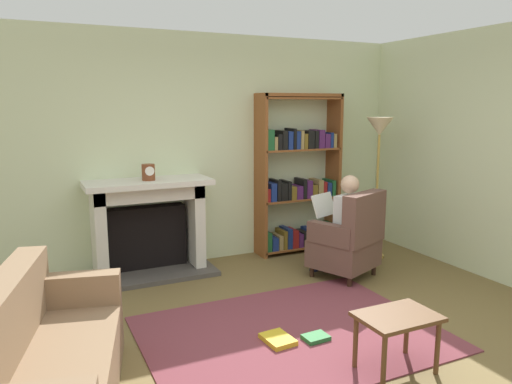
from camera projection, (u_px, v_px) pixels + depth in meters
ground at (310, 350)px, 3.80m from camera, size 14.00×14.00×0.00m
back_wall at (200, 150)px, 5.83m from camera, size 5.60×0.10×2.70m
side_wall_right at (448, 150)px, 5.79m from camera, size 0.10×5.20×2.70m
area_rug at (291, 333)px, 4.06m from camera, size 2.40×1.80×0.01m
fireplace at (148, 224)px, 5.44m from camera, size 1.39×0.64×1.08m
mantel_clock at (148, 172)px, 5.25m from camera, size 0.14×0.14×0.17m
bookshelf at (298, 179)px, 6.23m from camera, size 1.11×0.32×2.02m
armchair_reading at (349, 240)px, 5.33m from camera, size 0.83×0.82×0.97m
seated_reader at (341, 221)px, 5.37m from camera, size 0.50×0.59×1.14m
sofa_floral at (43, 369)px, 2.93m from camera, size 1.10×1.82×0.85m
side_table at (397, 323)px, 3.44m from camera, size 0.56×0.39×0.43m
scattered_books at (290, 339)px, 3.92m from camera, size 0.51×0.33×0.04m
floor_lamp at (379, 139)px, 5.87m from camera, size 0.32×0.32×1.73m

